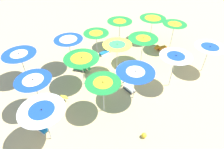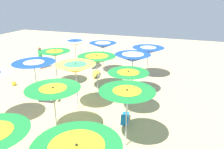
{
  "view_description": "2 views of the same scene",
  "coord_description": "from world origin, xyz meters",
  "px_view_note": "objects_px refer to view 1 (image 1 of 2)",
  "views": [
    {
      "loc": [
        9.76,
        -5.6,
        9.17
      ],
      "look_at": [
        1.39,
        -1.05,
        1.32
      ],
      "focal_mm": 31.56,
      "sensor_mm": 36.0,
      "label": 1
    },
    {
      "loc": [
        -5.18,
        9.27,
        5.62
      ],
      "look_at": [
        -1.28,
        -1.64,
        1.44
      ],
      "focal_mm": 36.1,
      "sensor_mm": 36.0,
      "label": 2
    }
  ],
  "objects_px": {
    "lounger_2": "(81,69)",
    "beach_umbrella_14": "(153,20)",
    "beach_umbrella_9": "(174,26)",
    "lounger_3": "(161,48)",
    "beach_umbrella_13": "(120,23)",
    "beach_umbrella_6": "(82,61)",
    "beach_umbrella_10": "(20,57)",
    "beach_umbrella_11": "(69,42)",
    "lounger_0": "(128,87)",
    "lounger_5": "(40,126)",
    "beach_umbrella_2": "(135,74)",
    "beach_umbrella_0": "(43,113)",
    "beach_umbrella_5": "(34,82)",
    "beach_umbrella_4": "(209,49)",
    "beach_ball": "(144,135)",
    "beach_umbrella_8": "(143,40)",
    "beach_umbrella_1": "(103,85)",
    "beach_umbrella_12": "(96,35)",
    "lounger_4": "(105,52)",
    "beach_umbrella_3": "(175,58)",
    "lounger_1": "(57,103)",
    "beach_umbrella_7": "(117,47)"
  },
  "relations": [
    {
      "from": "beach_umbrella_11",
      "to": "lounger_1",
      "type": "relative_size",
      "value": 1.96
    },
    {
      "from": "beach_umbrella_2",
      "to": "beach_umbrella_6",
      "type": "distance_m",
      "value": 3.51
    },
    {
      "from": "beach_umbrella_10",
      "to": "beach_umbrella_4",
      "type": "bearing_deg",
      "value": 65.9
    },
    {
      "from": "beach_umbrella_9",
      "to": "lounger_1",
      "type": "relative_size",
      "value": 1.88
    },
    {
      "from": "beach_umbrella_0",
      "to": "beach_umbrella_3",
      "type": "xyz_separation_m",
      "value": [
        -0.26,
        8.22,
        0.14
      ]
    },
    {
      "from": "beach_umbrella_5",
      "to": "beach_umbrella_14",
      "type": "relative_size",
      "value": 1.03
    },
    {
      "from": "lounger_5",
      "to": "lounger_0",
      "type": "bearing_deg",
      "value": 66.75
    },
    {
      "from": "lounger_1",
      "to": "lounger_2",
      "type": "xyz_separation_m",
      "value": [
        -2.46,
        2.57,
        0.0
      ]
    },
    {
      "from": "beach_umbrella_0",
      "to": "beach_umbrella_13",
      "type": "distance_m",
      "value": 10.02
    },
    {
      "from": "beach_umbrella_9",
      "to": "beach_umbrella_10",
      "type": "height_order",
      "value": "beach_umbrella_9"
    },
    {
      "from": "beach_ball",
      "to": "beach_umbrella_1",
      "type": "bearing_deg",
      "value": -158.39
    },
    {
      "from": "beach_umbrella_6",
      "to": "lounger_4",
      "type": "height_order",
      "value": "beach_umbrella_6"
    },
    {
      "from": "beach_umbrella_3",
      "to": "beach_umbrella_9",
      "type": "relative_size",
      "value": 1.03
    },
    {
      "from": "beach_umbrella_10",
      "to": "beach_umbrella_12",
      "type": "relative_size",
      "value": 0.98
    },
    {
      "from": "beach_umbrella_6",
      "to": "beach_ball",
      "type": "height_order",
      "value": "beach_umbrella_6"
    },
    {
      "from": "beach_umbrella_9",
      "to": "lounger_3",
      "type": "distance_m",
      "value": 2.1
    },
    {
      "from": "lounger_3",
      "to": "beach_ball",
      "type": "relative_size",
      "value": 4.27
    },
    {
      "from": "lounger_0",
      "to": "beach_umbrella_1",
      "type": "bearing_deg",
      "value": -79.62
    },
    {
      "from": "beach_umbrella_4",
      "to": "beach_umbrella_3",
      "type": "bearing_deg",
      "value": -88.68
    },
    {
      "from": "beach_umbrella_0",
      "to": "beach_umbrella_8",
      "type": "distance_m",
      "value": 8.75
    },
    {
      "from": "lounger_2",
      "to": "beach_ball",
      "type": "height_order",
      "value": "lounger_2"
    },
    {
      "from": "beach_umbrella_12",
      "to": "lounger_3",
      "type": "bearing_deg",
      "value": 73.24
    },
    {
      "from": "beach_umbrella_13",
      "to": "lounger_5",
      "type": "bearing_deg",
      "value": -56.06
    },
    {
      "from": "beach_umbrella_4",
      "to": "beach_umbrella_12",
      "type": "distance_m",
      "value": 8.12
    },
    {
      "from": "beach_umbrella_0",
      "to": "beach_umbrella_4",
      "type": "height_order",
      "value": "beach_umbrella_0"
    },
    {
      "from": "beach_ball",
      "to": "beach_umbrella_7",
      "type": "bearing_deg",
      "value": 165.35
    },
    {
      "from": "lounger_0",
      "to": "lounger_2",
      "type": "xyz_separation_m",
      "value": [
        -3.4,
        -1.99,
        -0.0
      ]
    },
    {
      "from": "beach_umbrella_0",
      "to": "beach_umbrella_8",
      "type": "xyz_separation_m",
      "value": [
        -3.41,
        8.06,
        -0.1
      ]
    },
    {
      "from": "beach_umbrella_2",
      "to": "beach_umbrella_4",
      "type": "relative_size",
      "value": 1.06
    },
    {
      "from": "lounger_5",
      "to": "beach_umbrella_2",
      "type": "bearing_deg",
      "value": 59.28
    },
    {
      "from": "beach_ball",
      "to": "beach_umbrella_11",
      "type": "bearing_deg",
      "value": -170.68
    },
    {
      "from": "beach_umbrella_0",
      "to": "beach_umbrella_5",
      "type": "height_order",
      "value": "beach_umbrella_5"
    },
    {
      "from": "beach_umbrella_11",
      "to": "lounger_0",
      "type": "relative_size",
      "value": 2.27
    },
    {
      "from": "beach_umbrella_1",
      "to": "beach_umbrella_11",
      "type": "relative_size",
      "value": 0.92
    },
    {
      "from": "beach_umbrella_8",
      "to": "lounger_4",
      "type": "relative_size",
      "value": 1.75
    },
    {
      "from": "lounger_1",
      "to": "beach_umbrella_4",
      "type": "bearing_deg",
      "value": 161.81
    },
    {
      "from": "lounger_3",
      "to": "lounger_5",
      "type": "distance_m",
      "value": 11.48
    },
    {
      "from": "beach_ball",
      "to": "beach_umbrella_12",
      "type": "bearing_deg",
      "value": 172.61
    },
    {
      "from": "lounger_1",
      "to": "lounger_3",
      "type": "distance_m",
      "value": 9.91
    },
    {
      "from": "beach_umbrella_11",
      "to": "beach_ball",
      "type": "bearing_deg",
      "value": 9.32
    },
    {
      "from": "beach_umbrella_10",
      "to": "lounger_2",
      "type": "relative_size",
      "value": 1.92
    },
    {
      "from": "lounger_0",
      "to": "lounger_1",
      "type": "bearing_deg",
      "value": -111.41
    },
    {
      "from": "lounger_2",
      "to": "beach_ball",
      "type": "xyz_separation_m",
      "value": [
        6.83,
        0.8,
        -0.06
      ]
    },
    {
      "from": "beach_umbrella_1",
      "to": "lounger_2",
      "type": "height_order",
      "value": "beach_umbrella_1"
    },
    {
      "from": "beach_umbrella_14",
      "to": "beach_umbrella_7",
      "type": "bearing_deg",
      "value": -61.56
    },
    {
      "from": "beach_umbrella_2",
      "to": "beach_umbrella_5",
      "type": "relative_size",
      "value": 0.97
    },
    {
      "from": "beach_umbrella_13",
      "to": "beach_umbrella_6",
      "type": "bearing_deg",
      "value": -55.5
    },
    {
      "from": "beach_umbrella_11",
      "to": "lounger_1",
      "type": "xyz_separation_m",
      "value": [
        3.17,
        -2.13,
        -2.04
      ]
    },
    {
      "from": "beach_umbrella_12",
      "to": "beach_ball",
      "type": "xyz_separation_m",
      "value": [
        7.93,
        -1.03,
        -1.88
      ]
    },
    {
      "from": "lounger_2",
      "to": "beach_umbrella_14",
      "type": "bearing_deg",
      "value": -128.48
    }
  ]
}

